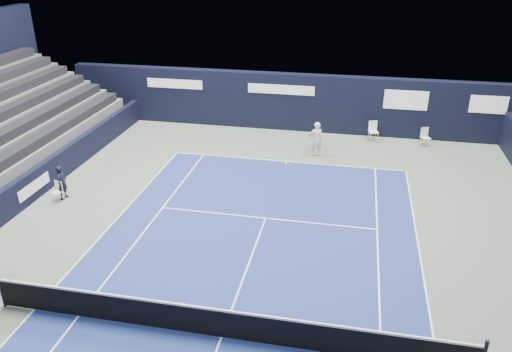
{
  "coord_description": "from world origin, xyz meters",
  "views": [
    {
      "loc": [
        2.91,
        -9.69,
        9.44
      ],
      "look_at": [
        -0.56,
        7.3,
        1.3
      ],
      "focal_mm": 35.0,
      "sensor_mm": 36.0,
      "label": 1
    }
  ],
  "objects": [
    {
      "name": "line_judge",
      "position": [
        -8.32,
        6.39,
        0.71
      ],
      "size": [
        0.37,
        0.54,
        1.42
      ],
      "primitive_type": "imported",
      "rotation": [
        0.0,
        0.0,
        1.5
      ],
      "color": "black",
      "rests_on": "ground"
    },
    {
      "name": "folding_chair_back_a",
      "position": [
        3.99,
        15.68,
        0.68
      ],
      "size": [
        0.56,
        0.58,
        1.02
      ],
      "rotation": [
        0.0,
        0.0,
        0.3
      ],
      "color": "white",
      "rests_on": "ground"
    },
    {
      "name": "back_sponsor_wall",
      "position": [
        0.01,
        16.5,
        1.55
      ],
      "size": [
        26.0,
        0.63,
        3.1
      ],
      "color": "black",
      "rests_on": "ground"
    },
    {
      "name": "tennis_player",
      "position": [
        1.26,
        12.97,
        0.85
      ],
      "size": [
        0.73,
        0.92,
        1.69
      ],
      "color": "white",
      "rests_on": "ground"
    },
    {
      "name": "line_judge_chair",
      "position": [
        -8.43,
        6.18,
        0.47
      ],
      "size": [
        0.42,
        0.41,
        0.82
      ],
      "rotation": [
        0.0,
        0.0,
        -0.19
      ],
      "color": "white",
      "rests_on": "ground"
    },
    {
      "name": "court_markings",
      "position": [
        0.0,
        0.0,
        0.01
      ],
      "size": [
        11.03,
        23.83,
        0.0
      ],
      "color": "white",
      "rests_on": "court_surface"
    },
    {
      "name": "court_surface",
      "position": [
        0.0,
        0.0,
        0.0
      ],
      "size": [
        10.97,
        23.77,
        0.01
      ],
      "primitive_type": "cube",
      "color": "navy",
      "rests_on": "ground"
    },
    {
      "name": "side_barrier_left",
      "position": [
        -9.5,
        5.97,
        0.6
      ],
      "size": [
        0.33,
        22.0,
        1.2
      ],
      "color": "black",
      "rests_on": "ground"
    },
    {
      "name": "ground",
      "position": [
        0.0,
        2.0,
        0.0
      ],
      "size": [
        48.0,
        48.0,
        0.0
      ],
      "primitive_type": "plane",
      "color": "#505F53",
      "rests_on": "ground"
    },
    {
      "name": "folding_chair_back_b",
      "position": [
        6.59,
        15.36,
        0.54
      ],
      "size": [
        0.54,
        0.54,
        0.94
      ],
      "rotation": [
        0.0,
        0.0,
        0.42
      ],
      "color": "silver",
      "rests_on": "ground"
    },
    {
      "name": "tennis_net",
      "position": [
        0.0,
        0.0,
        0.51
      ],
      "size": [
        12.9,
        0.1,
        1.1
      ],
      "color": "black",
      "rests_on": "ground"
    }
  ]
}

